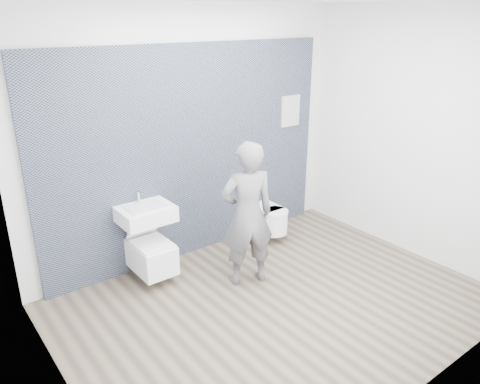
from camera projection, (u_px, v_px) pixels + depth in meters
ground at (277, 304)px, 4.61m from camera, size 4.00×4.00×0.00m
room_shell at (283, 131)px, 3.99m from camera, size 4.00×4.00×4.00m
tile_wall at (197, 248)px, 5.70m from camera, size 3.60×0.06×2.40m
washbasin at (146, 214)px, 4.84m from camera, size 0.55×0.41×0.41m
toilet_square at (151, 254)px, 4.96m from camera, size 0.37×0.53×0.66m
toilet_rounded at (269, 219)px, 5.88m from camera, size 0.33×0.56×0.30m
info_placard at (286, 220)px, 6.48m from camera, size 0.29×0.03×0.39m
visitor at (247, 215)px, 4.74m from camera, size 0.65×0.53×1.54m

